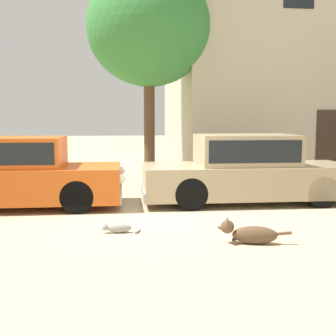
{
  "coord_description": "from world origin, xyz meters",
  "views": [
    {
      "loc": [
        -0.72,
        -8.05,
        1.84
      ],
      "look_at": [
        0.28,
        0.2,
        0.9
      ],
      "focal_mm": 46.52,
      "sensor_mm": 36.0,
      "label": 1
    }
  ],
  "objects_px": {
    "acacia_tree_left": "(149,28)",
    "stray_dog_spotted": "(249,233)",
    "stray_cat": "(118,228)",
    "parked_sedan_nearest": "(18,173)",
    "parked_sedan_second": "(247,169)"
  },
  "relations": [
    {
      "from": "acacia_tree_left",
      "to": "stray_dog_spotted",
      "type": "bearing_deg",
      "value": -81.81
    },
    {
      "from": "stray_dog_spotted",
      "to": "stray_cat",
      "type": "height_order",
      "value": "stray_dog_spotted"
    },
    {
      "from": "parked_sedan_nearest",
      "to": "stray_dog_spotted",
      "type": "height_order",
      "value": "parked_sedan_nearest"
    },
    {
      "from": "parked_sedan_nearest",
      "to": "acacia_tree_left",
      "type": "relative_size",
      "value": 0.71
    },
    {
      "from": "parked_sedan_second",
      "to": "stray_dog_spotted",
      "type": "bearing_deg",
      "value": -105.23
    },
    {
      "from": "parked_sedan_second",
      "to": "stray_cat",
      "type": "xyz_separation_m",
      "value": [
        -2.86,
        -2.33,
        -0.66
      ]
    },
    {
      "from": "parked_sedan_nearest",
      "to": "parked_sedan_second",
      "type": "bearing_deg",
      "value": 0.79
    },
    {
      "from": "parked_sedan_nearest",
      "to": "parked_sedan_second",
      "type": "distance_m",
      "value": 4.89
    },
    {
      "from": "stray_dog_spotted",
      "to": "acacia_tree_left",
      "type": "height_order",
      "value": "acacia_tree_left"
    },
    {
      "from": "parked_sedan_nearest",
      "to": "stray_dog_spotted",
      "type": "distance_m",
      "value": 5.11
    },
    {
      "from": "parked_sedan_second",
      "to": "stray_cat",
      "type": "relative_size",
      "value": 7.42
    },
    {
      "from": "stray_cat",
      "to": "parked_sedan_second",
      "type": "bearing_deg",
      "value": -139.7
    },
    {
      "from": "parked_sedan_nearest",
      "to": "acacia_tree_left",
      "type": "distance_m",
      "value": 5.87
    },
    {
      "from": "stray_cat",
      "to": "acacia_tree_left",
      "type": "height_order",
      "value": "acacia_tree_left"
    },
    {
      "from": "stray_dog_spotted",
      "to": "acacia_tree_left",
      "type": "bearing_deg",
      "value": -69.53
    }
  ]
}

